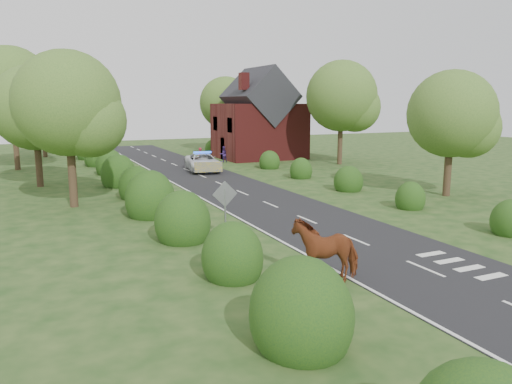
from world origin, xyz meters
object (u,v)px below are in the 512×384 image
cow (325,254)px  pedestrian_purple (223,154)px  police_van (203,162)px  pedestrian_red (200,156)px  road_sign (225,202)px

cow → pedestrian_purple: 32.21m
police_van → pedestrian_purple: 6.17m
cow → pedestrian_red: size_ratio=1.48×
police_van → pedestrian_red: police_van is taller
cow → pedestrian_red: cow is taller
road_sign → pedestrian_purple: size_ratio=1.65×
cow → police_van: size_ratio=0.42×
road_sign → pedestrian_red: (7.05, 24.67, -0.85)m
police_van → road_sign: bearing=-97.3°
police_van → pedestrian_red: (1.03, 3.83, 0.06)m
road_sign → cow: (1.37, -5.34, -0.81)m
road_sign → cow: bearing=-75.6°
road_sign → police_van: road_sign is taller
police_van → pedestrian_red: 3.97m
police_van → pedestrian_red: size_ratio=3.53×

